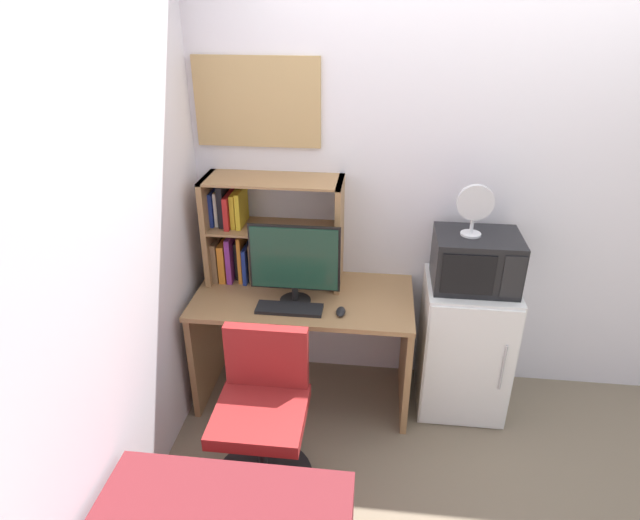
# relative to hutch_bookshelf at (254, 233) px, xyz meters

# --- Properties ---
(wall_back) EXTENTS (6.40, 0.04, 2.60)m
(wall_back) POSITION_rel_hutch_bookshelf_xyz_m (1.64, 0.16, 0.27)
(wall_back) COLOR silver
(wall_back) RESTS_ON ground_plane
(wall_left) EXTENTS (0.04, 4.40, 2.60)m
(wall_left) POSITION_rel_hutch_bookshelf_xyz_m (-0.38, -1.46, 0.27)
(wall_left) COLOR silver
(wall_left) RESTS_ON ground_plane
(desk) EXTENTS (1.27, 0.65, 0.73)m
(desk) POSITION_rel_hutch_bookshelf_xyz_m (0.32, -0.19, -0.52)
(desk) COLOR #997047
(desk) RESTS_ON ground_plane
(hutch_bookshelf) EXTENTS (0.80, 0.30, 0.64)m
(hutch_bookshelf) POSITION_rel_hutch_bookshelf_xyz_m (0.00, 0.00, 0.00)
(hutch_bookshelf) COLOR #997047
(hutch_bookshelf) RESTS_ON desk
(monitor) EXTENTS (0.50, 0.18, 0.47)m
(monitor) POSITION_rel_hutch_bookshelf_xyz_m (0.28, -0.27, -0.04)
(monitor) COLOR black
(monitor) RESTS_ON desk
(keyboard) EXTENTS (0.37, 0.13, 0.02)m
(keyboard) POSITION_rel_hutch_bookshelf_xyz_m (0.26, -0.36, -0.29)
(keyboard) COLOR black
(keyboard) RESTS_ON desk
(computer_mouse) EXTENTS (0.05, 0.10, 0.03)m
(computer_mouse) POSITION_rel_hutch_bookshelf_xyz_m (0.55, -0.37, -0.28)
(computer_mouse) COLOR black
(computer_mouse) RESTS_ON desk
(mini_fridge) EXTENTS (0.50, 0.50, 0.83)m
(mini_fridge) POSITION_rel_hutch_bookshelf_xyz_m (1.27, -0.14, -0.61)
(mini_fridge) COLOR white
(mini_fridge) RESTS_ON ground_plane
(microwave) EXTENTS (0.46, 0.36, 0.30)m
(microwave) POSITION_rel_hutch_bookshelf_xyz_m (1.27, -0.14, -0.04)
(microwave) COLOR black
(microwave) RESTS_ON mini_fridge
(desk_fan) EXTENTS (0.19, 0.11, 0.29)m
(desk_fan) POSITION_rel_hutch_bookshelf_xyz_m (1.23, -0.15, 0.27)
(desk_fan) COLOR silver
(desk_fan) RESTS_ON microwave
(desk_chair) EXTENTS (0.51, 0.51, 0.83)m
(desk_chair) POSITION_rel_hutch_bookshelf_xyz_m (0.20, -0.85, -0.66)
(desk_chair) COLOR black
(desk_chair) RESTS_ON ground_plane
(wall_corkboard) EXTENTS (0.71, 0.02, 0.49)m
(wall_corkboard) POSITION_rel_hutch_bookshelf_xyz_m (0.03, 0.12, 0.73)
(wall_corkboard) COLOR tan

